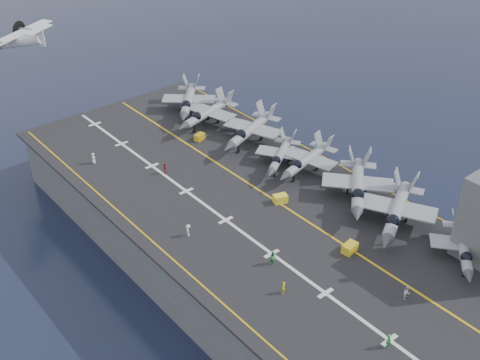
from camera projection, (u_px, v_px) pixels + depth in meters
ground at (256, 258)px, 96.73m from camera, size 500.00×500.00×0.00m
hull at (256, 234)px, 94.05m from camera, size 36.00×90.00×10.00m
flight_deck at (257, 206)px, 91.27m from camera, size 38.00×92.00×0.40m
foul_line at (271, 198)px, 92.77m from camera, size 0.35×90.00×0.02m
landing_centerline at (226, 220)px, 87.92m from camera, size 0.50×90.00×0.02m
deck_edge_port at (163, 250)px, 82.00m from camera, size 0.25×90.00×0.02m
deck_edge_stbd at (340, 165)px, 101.11m from camera, size 0.25×90.00×0.02m
fighter_jet_1 at (463, 246)px, 79.34m from camera, size 15.21×14.61×4.42m
fighter_jet_2 at (397, 210)px, 85.26m from camera, size 19.70×17.39×5.72m
fighter_jet_3 at (358, 184)px, 90.95m from camera, size 19.49×18.87×5.67m
fighter_jet_4 at (307, 159)px, 98.14m from camera, size 15.75×12.25×4.87m
fighter_jet_5 at (281, 154)px, 99.91m from camera, size 15.40×14.06×4.45m
fighter_jet_6 at (251, 129)px, 106.53m from camera, size 18.29×15.16×5.44m
fighter_jet_7 at (208, 112)px, 112.56m from camera, size 16.93×13.41×5.17m
fighter_jet_8 at (188, 99)px, 117.01m from camera, size 18.10×18.46×5.39m
tow_cart_a at (350, 248)px, 81.47m from camera, size 2.35×1.71×1.31m
tow_cart_b at (280, 199)px, 91.57m from camera, size 2.44×2.00×1.26m
tow_cart_c at (200, 137)px, 108.51m from camera, size 2.13×1.67×1.13m
crew_1 at (283, 288)px, 74.52m from camera, size 1.17×1.24×1.73m
crew_2 at (273, 258)px, 79.16m from camera, size 1.22×0.84×1.98m
crew_3 at (188, 230)px, 84.34m from camera, size 1.15×1.33×1.85m
crew_4 at (165, 168)px, 98.51m from camera, size 1.17×1.36×1.91m
crew_5 at (93, 158)px, 101.26m from camera, size 1.11×1.34×1.92m
crew_6 at (389, 340)px, 67.11m from camera, size 1.08×1.33×1.92m
crew_7 at (407, 292)px, 73.67m from camera, size 1.44×1.24×2.02m
transport_plane at (15, 42)px, 114.10m from camera, size 24.55×21.99×4.82m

